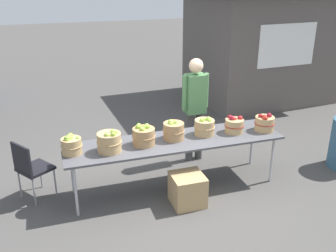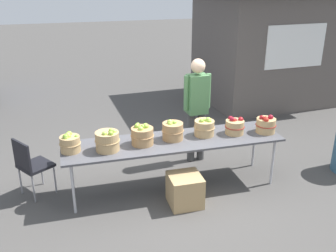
# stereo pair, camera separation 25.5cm
# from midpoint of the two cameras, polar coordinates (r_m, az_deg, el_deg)

# --- Properties ---
(ground_plane) EXTENTS (40.00, 40.00, 0.00)m
(ground_plane) POSITION_cam_midpoint_polar(r_m,az_deg,el_deg) (5.79, -0.35, -8.91)
(ground_plane) COLOR #474442
(market_table) EXTENTS (3.10, 0.76, 0.75)m
(market_table) POSITION_cam_midpoint_polar(r_m,az_deg,el_deg) (5.45, -0.37, -2.44)
(market_table) COLOR #4C4C51
(market_table) RESTS_ON ground
(apple_basket_green_0) EXTENTS (0.28, 0.28, 0.27)m
(apple_basket_green_0) POSITION_cam_midpoint_polar(r_m,az_deg,el_deg) (5.19, -15.46, -2.73)
(apple_basket_green_0) COLOR tan
(apple_basket_green_0) RESTS_ON market_table
(apple_basket_green_1) EXTENTS (0.33, 0.33, 0.31)m
(apple_basket_green_1) POSITION_cam_midpoint_polar(r_m,az_deg,el_deg) (5.14, -10.06, -2.34)
(apple_basket_green_1) COLOR tan
(apple_basket_green_1) RESTS_ON market_table
(apple_basket_green_2) EXTENTS (0.32, 0.32, 0.29)m
(apple_basket_green_2) POSITION_cam_midpoint_polar(r_m,az_deg,el_deg) (5.27, -4.99, -1.45)
(apple_basket_green_2) COLOR #A87F51
(apple_basket_green_2) RESTS_ON market_table
(apple_basket_green_3) EXTENTS (0.31, 0.31, 0.30)m
(apple_basket_green_3) POSITION_cam_midpoint_polar(r_m,az_deg,el_deg) (5.43, -0.51, -0.69)
(apple_basket_green_3) COLOR #A87F51
(apple_basket_green_3) RESTS_ON market_table
(apple_basket_green_4) EXTENTS (0.31, 0.31, 0.28)m
(apple_basket_green_4) POSITION_cam_midpoint_polar(r_m,az_deg,el_deg) (5.59, 4.12, -0.12)
(apple_basket_green_4) COLOR tan
(apple_basket_green_4) RESTS_ON market_table
(apple_basket_red_0) EXTENTS (0.29, 0.29, 0.26)m
(apple_basket_red_0) POSITION_cam_midpoint_polar(r_m,az_deg,el_deg) (5.72, 8.49, 0.14)
(apple_basket_red_0) COLOR tan
(apple_basket_red_0) RESTS_ON market_table
(apple_basket_red_1) EXTENTS (0.30, 0.30, 0.27)m
(apple_basket_red_1) POSITION_cam_midpoint_polar(r_m,az_deg,el_deg) (5.87, 12.86, 0.43)
(apple_basket_red_1) COLOR tan
(apple_basket_red_1) RESTS_ON market_table
(vendor_adult) EXTENTS (0.45, 0.25, 1.72)m
(vendor_adult) POSITION_cam_midpoint_polar(r_m,az_deg,el_deg) (6.19, 2.84, 3.51)
(vendor_adult) COLOR #3F3F3F
(vendor_adult) RESTS_ON ground
(food_kiosk) EXTENTS (3.66, 3.09, 2.74)m
(food_kiosk) POSITION_cam_midpoint_polar(r_m,az_deg,el_deg) (9.71, 12.66, 12.12)
(food_kiosk) COLOR #59514C
(food_kiosk) RESTS_ON ground
(folding_chair) EXTENTS (0.56, 0.56, 0.86)m
(folding_chair) POSITION_cam_midpoint_polar(r_m,az_deg,el_deg) (5.63, -20.91, -5.56)
(folding_chair) COLOR black
(folding_chair) RESTS_ON ground
(produce_crate) EXTENTS (0.43, 0.43, 0.43)m
(produce_crate) POSITION_cam_midpoint_polar(r_m,az_deg,el_deg) (5.30, 1.50, -9.37)
(produce_crate) COLOR tan
(produce_crate) RESTS_ON ground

